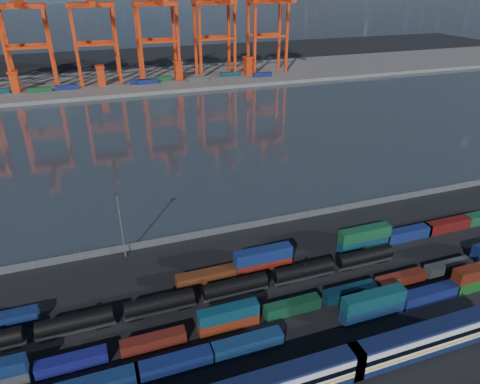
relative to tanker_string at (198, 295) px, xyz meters
name	(u,v)px	position (x,y,z in m)	size (l,w,h in m)	color
ground	(288,298)	(17.72, -4.63, -2.16)	(700.00, 700.00, 0.00)	black
harbor_water	(180,136)	(17.72, 100.37, -2.15)	(700.00, 700.00, 0.00)	#29333B
far_quay	(144,80)	(17.72, 205.37, -1.16)	(700.00, 70.00, 2.00)	#514F4C
container_row_south	(249,341)	(5.43, -14.66, -0.11)	(140.91, 2.64, 5.62)	#494B4E
container_row_mid	(351,289)	(29.77, -8.47, -0.25)	(141.06, 2.34, 4.98)	#3E4042
container_row_north	(294,256)	(23.75, 5.67, -0.17)	(142.94, 2.67, 5.70)	navy
tanker_string	(198,295)	(0.00, 0.00, 0.00)	(91.51, 3.01, 4.31)	black
waterfront_fence	(243,226)	(17.72, 23.37, -1.16)	(160.12, 0.12, 2.20)	#595B5E
yard_light_mast	(121,222)	(-12.28, 21.37, 7.14)	(1.60, 0.40, 16.60)	slate
gantry_cranes	(125,14)	(10.22, 198.65, 37.38)	(199.81, 47.63, 64.50)	red
quay_containers	(127,83)	(6.73, 190.83, 1.14)	(172.58, 10.99, 2.60)	navy
straddle_carriers	(140,72)	(15.22, 195.37, 5.66)	(140.00, 7.00, 11.10)	red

